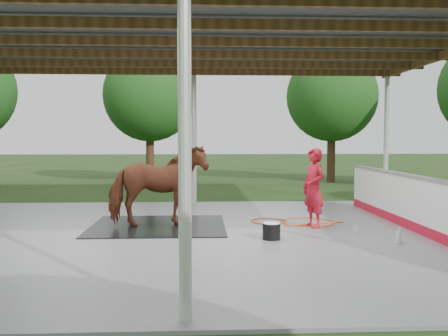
{
  "coord_description": "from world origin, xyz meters",
  "views": [
    {
      "loc": [
        0.15,
        -9.87,
        1.97
      ],
      "look_at": [
        0.69,
        0.97,
        1.31
      ],
      "focal_mm": 40.0,
      "sensor_mm": 36.0,
      "label": 1
    }
  ],
  "objects_px": {
    "handler": "(314,188)",
    "wash_bucket": "(271,231)",
    "horse": "(158,185)",
    "dasher_board": "(418,206)"
  },
  "relations": [
    {
      "from": "horse",
      "to": "handler",
      "type": "distance_m",
      "value": 3.36
    },
    {
      "from": "wash_bucket",
      "to": "horse",
      "type": "bearing_deg",
      "value": 145.98
    },
    {
      "from": "horse",
      "to": "handler",
      "type": "relative_size",
      "value": 1.22
    },
    {
      "from": "handler",
      "to": "horse",
      "type": "bearing_deg",
      "value": -118.66
    },
    {
      "from": "handler",
      "to": "wash_bucket",
      "type": "height_order",
      "value": "handler"
    },
    {
      "from": "handler",
      "to": "wash_bucket",
      "type": "relative_size",
      "value": 4.99
    },
    {
      "from": "horse",
      "to": "handler",
      "type": "height_order",
      "value": "horse"
    },
    {
      "from": "dasher_board",
      "to": "handler",
      "type": "relative_size",
      "value": 4.71
    },
    {
      "from": "horse",
      "to": "wash_bucket",
      "type": "relative_size",
      "value": 6.07
    },
    {
      "from": "horse",
      "to": "wash_bucket",
      "type": "bearing_deg",
      "value": -141.41
    }
  ]
}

